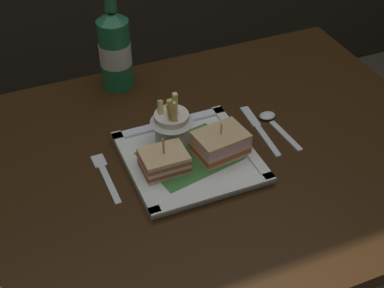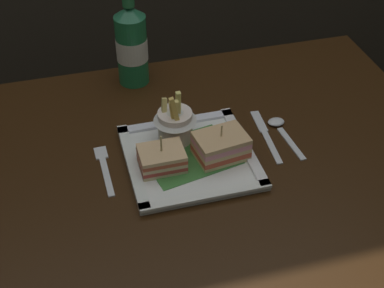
% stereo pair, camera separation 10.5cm
% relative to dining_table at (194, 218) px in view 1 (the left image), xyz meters
% --- Properties ---
extents(dining_table, '(1.03, 0.74, 0.74)m').
position_rel_dining_table_xyz_m(dining_table, '(0.00, 0.00, 0.00)').
color(dining_table, black).
rests_on(dining_table, ground_plane).
extents(square_plate, '(0.24, 0.24, 0.02)m').
position_rel_dining_table_xyz_m(square_plate, '(-0.01, -0.00, 0.18)').
color(square_plate, white).
rests_on(square_plate, dining_table).
extents(sandwich_half_left, '(0.08, 0.07, 0.07)m').
position_rel_dining_table_xyz_m(sandwich_half_left, '(-0.07, -0.02, 0.20)').
color(sandwich_half_left, '#D8BC8A').
rests_on(sandwich_half_left, square_plate).
extents(sandwich_half_right, '(0.11, 0.08, 0.07)m').
position_rel_dining_table_xyz_m(sandwich_half_right, '(0.05, -0.02, 0.20)').
color(sandwich_half_right, '#CDB67B').
rests_on(sandwich_half_right, square_plate).
extents(fries_cup, '(0.08, 0.08, 0.12)m').
position_rel_dining_table_xyz_m(fries_cup, '(-0.02, 0.06, 0.23)').
color(fries_cup, white).
rests_on(fries_cup, square_plate).
extents(beer_bottle, '(0.07, 0.07, 0.26)m').
position_rel_dining_table_xyz_m(beer_bottle, '(-0.06, 0.30, 0.27)').
color(beer_bottle, '#1C6738').
rests_on(beer_bottle, dining_table).
extents(fork, '(0.02, 0.14, 0.00)m').
position_rel_dining_table_xyz_m(fork, '(-0.17, 0.02, 0.17)').
color(fork, silver).
rests_on(fork, dining_table).
extents(knife, '(0.02, 0.17, 0.00)m').
position_rel_dining_table_xyz_m(knife, '(0.16, 0.04, 0.17)').
color(knife, silver).
rests_on(knife, dining_table).
extents(spoon, '(0.03, 0.14, 0.01)m').
position_rel_dining_table_xyz_m(spoon, '(0.20, 0.04, 0.17)').
color(spoon, silver).
rests_on(spoon, dining_table).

